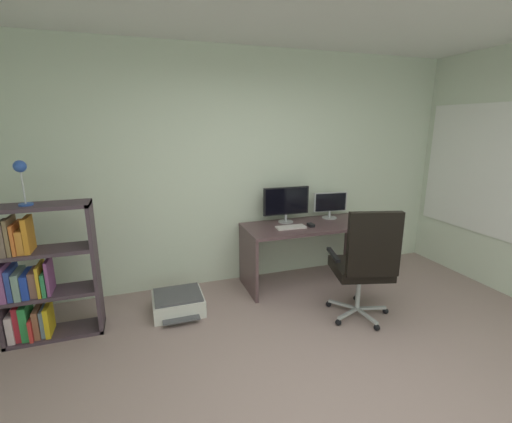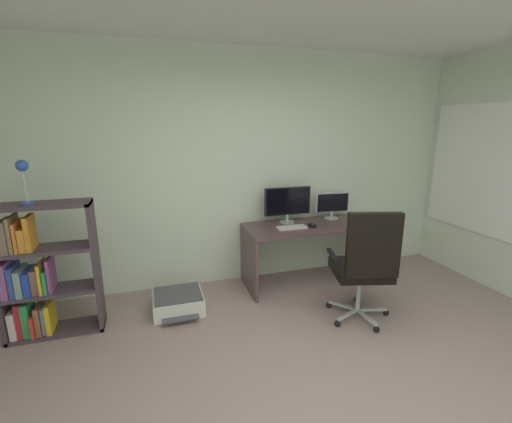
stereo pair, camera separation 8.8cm
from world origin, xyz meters
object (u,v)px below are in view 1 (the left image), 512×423
(desk, at_px, (307,240))
(desk_lamp, at_px, (21,174))
(monitor_secondary, at_px, (330,203))
(printer, at_px, (178,303))
(monitor_main, at_px, (286,202))
(computer_mouse, at_px, (311,225))
(office_chair, at_px, (365,262))
(bookshelf, at_px, (35,278))
(keyboard, at_px, (291,227))

(desk, relative_size, desk_lamp, 4.05)
(monitor_secondary, height_order, printer, monitor_secondary)
(monitor_main, height_order, computer_mouse, monitor_main)
(computer_mouse, distance_m, office_chair, 0.90)
(desk_lamp, bearing_deg, monitor_secondary, 7.86)
(computer_mouse, bearing_deg, bookshelf, -175.21)
(desk_lamp, bearing_deg, computer_mouse, 3.69)
(keyboard, bearing_deg, printer, -172.40)
(monitor_main, relative_size, bookshelf, 0.46)
(bookshelf, bearing_deg, monitor_secondary, 7.81)
(computer_mouse, xyz_separation_m, printer, (-1.56, -0.13, -0.65))
(keyboard, bearing_deg, bookshelf, -174.30)
(desk, bearing_deg, computer_mouse, -93.39)
(bookshelf, bearing_deg, desk_lamp, 1.05)
(desk, xyz_separation_m, office_chair, (0.12, -0.97, 0.08))
(monitor_secondary, relative_size, office_chair, 0.37)
(desk, height_order, monitor_main, monitor_main)
(monitor_secondary, bearing_deg, bookshelf, -172.19)
(desk, xyz_separation_m, bookshelf, (-2.77, -0.26, 0.03))
(office_chair, bearing_deg, desk_lamp, 166.25)
(keyboard, distance_m, bookshelf, 2.54)
(printer, bearing_deg, desk_lamp, -177.64)
(bookshelf, xyz_separation_m, printer, (1.21, 0.05, -0.48))
(monitor_main, relative_size, monitor_secondary, 1.32)
(monitor_main, bearing_deg, monitor_secondary, 0.01)
(keyboard, relative_size, printer, 0.64)
(bookshelf, height_order, desk_lamp, desk_lamp)
(monitor_secondary, distance_m, bookshelf, 3.21)
(desk, bearing_deg, office_chair, -83.11)
(desk, distance_m, office_chair, 0.98)
(monitor_main, distance_m, desk_lamp, 2.63)
(office_chair, height_order, printer, office_chair)
(bookshelf, distance_m, printer, 1.30)
(computer_mouse, height_order, office_chair, office_chair)
(monitor_secondary, distance_m, office_chair, 1.20)
(desk, height_order, printer, desk)
(keyboard, height_order, desk_lamp, desk_lamp)
(keyboard, distance_m, desk_lamp, 2.62)
(bookshelf, relative_size, desk_lamp, 3.29)
(monitor_secondary, xyz_separation_m, keyboard, (-0.64, -0.24, -0.18))
(desk, relative_size, computer_mouse, 15.12)
(monitor_main, xyz_separation_m, bookshelf, (-2.56, -0.43, -0.41))
(desk, relative_size, printer, 2.86)
(office_chair, bearing_deg, monitor_secondary, 76.67)
(desk, height_order, keyboard, keyboard)
(computer_mouse, xyz_separation_m, desk_lamp, (-2.75, -0.18, 0.74))
(computer_mouse, height_order, desk_lamp, desk_lamp)
(monitor_main, xyz_separation_m, printer, (-1.35, -0.38, -0.89))
(printer, bearing_deg, bookshelf, -177.66)
(monitor_main, relative_size, office_chair, 0.49)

